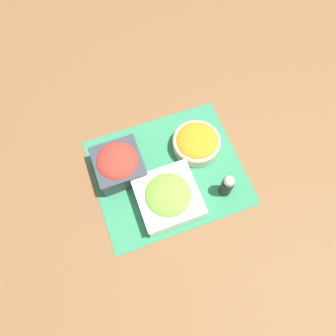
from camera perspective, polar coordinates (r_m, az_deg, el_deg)
name	(u,v)px	position (r m, az deg, el deg)	size (l,w,h in m)	color
ground_plane	(168,172)	(1.03, 0.00, -0.75)	(3.00, 3.00, 0.00)	brown
placemat	(168,172)	(1.03, 0.00, -0.71)	(0.46, 0.39, 0.00)	#2D7A51
tomato_bowl	(118,164)	(1.00, -8.65, 0.74)	(0.14, 0.14, 0.09)	#333842
carrot_bowl	(197,142)	(1.04, 4.99, 4.47)	(0.15, 0.15, 0.06)	#C6B28E
lettuce_bowl	(168,197)	(0.96, -0.01, -5.02)	(0.18, 0.18, 0.08)	white
pepper_shaker	(227,185)	(0.97, 10.27, -2.97)	(0.04, 0.04, 0.10)	black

